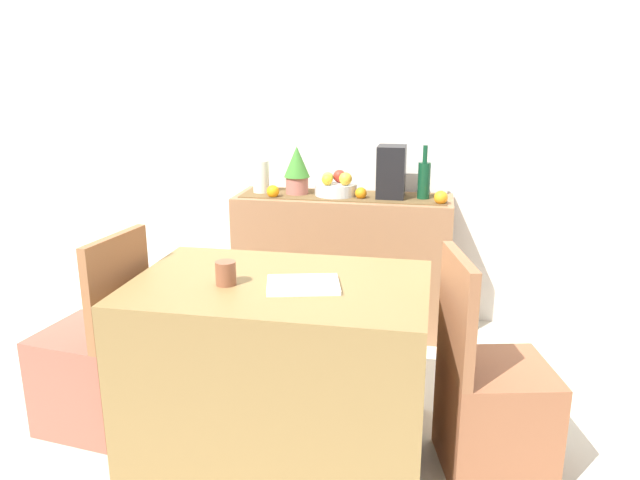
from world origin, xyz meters
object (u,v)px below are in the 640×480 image
at_px(sideboard_console, 343,262).
at_px(wine_bottle, 424,180).
at_px(chair_by_corner, 492,409).
at_px(coffee_maker, 391,172).
at_px(potted_plant, 297,169).
at_px(coffee_cup, 226,273).
at_px(chair_near_window, 95,369).
at_px(dining_table, 281,365).
at_px(open_book, 303,285).
at_px(fruit_bowl, 336,189).
at_px(ceramic_vase, 261,177).

bearing_deg(sideboard_console, wine_bottle, -0.00).
bearing_deg(sideboard_console, chair_by_corner, -58.37).
bearing_deg(coffee_maker, chair_by_corner, -68.17).
height_order(potted_plant, coffee_cup, potted_plant).
height_order(coffee_maker, potted_plant, coffee_maker).
xyz_separation_m(potted_plant, coffee_cup, (0.03, -1.37, -0.19)).
height_order(sideboard_console, chair_by_corner, chair_by_corner).
distance_m(coffee_cup, chair_near_window, 0.84).
xyz_separation_m(dining_table, coffee_cup, (-0.20, -0.07, 0.42)).
relative_size(coffee_maker, open_book, 1.09).
bearing_deg(coffee_maker, wine_bottle, -0.00).
bearing_deg(sideboard_console, dining_table, -92.59).
bearing_deg(wine_bottle, chair_near_window, -136.90).
height_order(coffee_maker, chair_by_corner, coffee_maker).
distance_m(fruit_bowl, coffee_cup, 1.38).
relative_size(dining_table, open_book, 4.23).
xyz_separation_m(ceramic_vase, chair_near_window, (-0.41, -1.29, -0.66)).
relative_size(wine_bottle, chair_near_window, 0.35).
height_order(potted_plant, chair_near_window, potted_plant).
distance_m(fruit_bowl, chair_by_corner, 1.66).
bearing_deg(coffee_cup, coffee_maker, 68.63).
relative_size(fruit_bowl, wine_bottle, 0.80).
height_order(wine_bottle, ceramic_vase, wine_bottle).
relative_size(ceramic_vase, chair_near_window, 0.22).
distance_m(open_book, chair_near_window, 1.08).
bearing_deg(chair_by_corner, ceramic_vase, 135.16).
bearing_deg(coffee_cup, potted_plant, 91.11).
height_order(potted_plant, dining_table, potted_plant).
bearing_deg(dining_table, sideboard_console, 87.41).
height_order(sideboard_console, chair_near_window, chair_near_window).
bearing_deg(potted_plant, fruit_bowl, 0.00).
xyz_separation_m(coffee_maker, chair_near_window, (-1.19, -1.29, -0.71)).
xyz_separation_m(sideboard_console, chair_near_window, (-0.92, -1.29, -0.15)).
bearing_deg(open_book, chair_by_corner, -10.85).
height_order(coffee_maker, dining_table, coffee_maker).
distance_m(ceramic_vase, potted_plant, 0.23).
bearing_deg(coffee_cup, fruit_bowl, 81.26).
height_order(coffee_cup, chair_near_window, chair_near_window).
xyz_separation_m(sideboard_console, coffee_cup, (-0.26, -1.37, 0.37)).
bearing_deg(open_book, coffee_maker, 66.26).
bearing_deg(chair_near_window, fruit_bowl, 56.11).
relative_size(sideboard_console, wine_bottle, 4.10).
distance_m(coffee_maker, dining_table, 1.47).
distance_m(wine_bottle, open_book, 1.41).
height_order(coffee_maker, ceramic_vase, coffee_maker).
bearing_deg(coffee_cup, dining_table, 20.55).
xyz_separation_m(dining_table, chair_by_corner, (0.86, -0.00, -0.10)).
height_order(sideboard_console, dining_table, sideboard_console).
xyz_separation_m(dining_table, open_book, (0.11, -0.04, 0.38)).
distance_m(dining_table, chair_near_window, 0.86).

